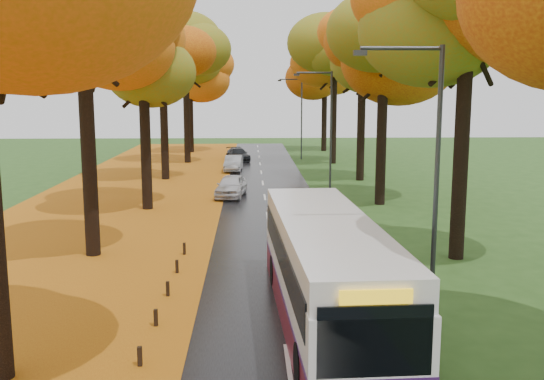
{
  "coord_description": "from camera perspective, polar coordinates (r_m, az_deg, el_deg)",
  "views": [
    {
      "loc": [
        -0.92,
        -8.29,
        6.79
      ],
      "look_at": [
        0.0,
        17.22,
        2.6
      ],
      "focal_mm": 40.0,
      "sensor_mm": 36.0,
      "label": 1
    }
  ],
  "objects": [
    {
      "name": "car_dark",
      "position": [
        59.12,
        -3.23,
        3.35
      ],
      "size": [
        2.73,
        4.53,
        1.23
      ],
      "primitive_type": "imported",
      "rotation": [
        0.0,
        0.0,
        0.25
      ],
      "color": "black",
      "rests_on": "road"
    },
    {
      "name": "leaf_drift",
      "position": [
        34.03,
        -5.62,
        -2.16
      ],
      "size": [
        0.9,
        90.0,
        0.01
      ],
      "primitive_type": "cube",
      "color": "#B67012",
      "rests_on": "road"
    },
    {
      "name": "streetlamp_mid",
      "position": [
        38.65,
        5.2,
        6.21
      ],
      "size": [
        2.45,
        0.18,
        8.0
      ],
      "color": "#333538",
      "rests_on": "ground"
    },
    {
      "name": "leaf_verge",
      "position": [
        34.92,
        -15.42,
        -2.21
      ],
      "size": [
        12.0,
        90.0,
        0.02
      ],
      "primitive_type": "cube",
      "color": "#91450D",
      "rests_on": "ground"
    },
    {
      "name": "car_white",
      "position": [
        38.98,
        -3.87,
        0.39
      ],
      "size": [
        2.24,
        4.35,
        1.42
      ],
      "primitive_type": "imported",
      "rotation": [
        0.0,
        0.0,
        -0.14
      ],
      "color": "silver",
      "rests_on": "road"
    },
    {
      "name": "streetlamp_far",
      "position": [
        60.52,
        2.56,
        7.35
      ],
      "size": [
        2.45,
        0.18,
        8.0
      ],
      "color": "#333538",
      "rests_on": "ground"
    },
    {
      "name": "trees_right",
      "position": [
        36.24,
        11.2,
        13.74
      ],
      "size": [
        9.3,
        74.2,
        13.96
      ],
      "color": "black",
      "rests_on": "ground"
    },
    {
      "name": "road",
      "position": [
        33.98,
        -0.48,
        -2.17
      ],
      "size": [
        6.5,
        90.0,
        0.04
      ],
      "primitive_type": "cube",
      "color": "black",
      "rests_on": "ground"
    },
    {
      "name": "bus",
      "position": [
        17.9,
        5.11,
        -7.4
      ],
      "size": [
        3.16,
        11.78,
        3.07
      ],
      "rotation": [
        0.0,
        0.0,
        0.04
      ],
      "color": "#5B0E1C",
      "rests_on": "road"
    },
    {
      "name": "centre_line",
      "position": [
        33.98,
        -0.48,
        -2.13
      ],
      "size": [
        0.12,
        90.0,
        0.01
      ],
      "primitive_type": "cube",
      "color": "silver",
      "rests_on": "road"
    },
    {
      "name": "trees_left",
      "position": [
        36.0,
        -12.43,
        13.48
      ],
      "size": [
        9.2,
        74.0,
        13.88
      ],
      "color": "black",
      "rests_on": "ground"
    },
    {
      "name": "car_silver",
      "position": [
        51.62,
        -3.65,
        2.52
      ],
      "size": [
        1.59,
        4.02,
        1.3
      ],
      "primitive_type": "imported",
      "rotation": [
        0.0,
        0.0,
        -0.05
      ],
      "color": "gray",
      "rests_on": "road"
    },
    {
      "name": "streetlamp_near",
      "position": [
        17.13,
        14.48,
        2.06
      ],
      "size": [
        2.45,
        0.18,
        8.0
      ],
      "color": "#333538",
      "rests_on": "ground"
    }
  ]
}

